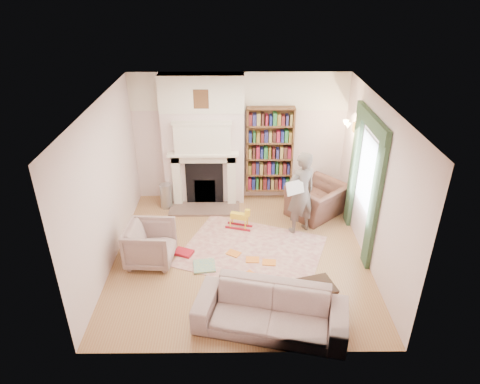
{
  "coord_description": "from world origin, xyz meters",
  "views": [
    {
      "loc": [
        -0.06,
        -6.37,
        4.65
      ],
      "look_at": [
        0.0,
        0.25,
        1.15
      ],
      "focal_mm": 32.0,
      "sensor_mm": 36.0,
      "label": 1
    }
  ],
  "objects_px": {
    "armchair_left": "(150,244)",
    "sofa": "(271,311)",
    "paraffin_heater": "(166,196)",
    "coffee_table": "(310,298)",
    "armchair_reading": "(317,200)",
    "man_reading": "(301,193)",
    "bookcase": "(270,150)",
    "rocking_horse": "(239,218)"
  },
  "relations": [
    {
      "from": "armchair_left",
      "to": "rocking_horse",
      "type": "height_order",
      "value": "armchair_left"
    },
    {
      "from": "man_reading",
      "to": "paraffin_heater",
      "type": "relative_size",
      "value": 3.05
    },
    {
      "from": "armchair_reading",
      "to": "armchair_left",
      "type": "xyz_separation_m",
      "value": [
        -3.18,
        -1.58,
        0.02
      ]
    },
    {
      "from": "paraffin_heater",
      "to": "rocking_horse",
      "type": "relative_size",
      "value": 1.07
    },
    {
      "from": "bookcase",
      "to": "paraffin_heater",
      "type": "height_order",
      "value": "bookcase"
    },
    {
      "from": "armchair_left",
      "to": "coffee_table",
      "type": "height_order",
      "value": "armchair_left"
    },
    {
      "from": "bookcase",
      "to": "coffee_table",
      "type": "height_order",
      "value": "bookcase"
    },
    {
      "from": "coffee_table",
      "to": "paraffin_heater",
      "type": "xyz_separation_m",
      "value": [
        -2.63,
        3.15,
        0.05
      ]
    },
    {
      "from": "paraffin_heater",
      "to": "coffee_table",
      "type": "bearing_deg",
      "value": -50.2
    },
    {
      "from": "bookcase",
      "to": "sofa",
      "type": "height_order",
      "value": "bookcase"
    },
    {
      "from": "coffee_table",
      "to": "rocking_horse",
      "type": "bearing_deg",
      "value": 98.61
    },
    {
      "from": "coffee_table",
      "to": "rocking_horse",
      "type": "xyz_separation_m",
      "value": [
        -1.06,
        2.3,
        0.0
      ]
    },
    {
      "from": "armchair_left",
      "to": "sofa",
      "type": "bearing_deg",
      "value": -125.04
    },
    {
      "from": "armchair_reading",
      "to": "rocking_horse",
      "type": "height_order",
      "value": "armchair_reading"
    },
    {
      "from": "armchair_left",
      "to": "sofa",
      "type": "height_order",
      "value": "armchair_left"
    },
    {
      "from": "armchair_reading",
      "to": "sofa",
      "type": "xyz_separation_m",
      "value": [
        -1.2,
        -3.17,
        -0.03
      ]
    },
    {
      "from": "armchair_reading",
      "to": "paraffin_heater",
      "type": "relative_size",
      "value": 1.95
    },
    {
      "from": "armchair_left",
      "to": "rocking_horse",
      "type": "bearing_deg",
      "value": -51.5
    },
    {
      "from": "bookcase",
      "to": "man_reading",
      "type": "distance_m",
      "value": 1.47
    },
    {
      "from": "armchair_left",
      "to": "rocking_horse",
      "type": "xyz_separation_m",
      "value": [
        1.55,
        1.08,
        -0.14
      ]
    },
    {
      "from": "armchair_reading",
      "to": "armchair_left",
      "type": "height_order",
      "value": "armchair_left"
    },
    {
      "from": "sofa",
      "to": "rocking_horse",
      "type": "relative_size",
      "value": 4.17
    },
    {
      "from": "coffee_table",
      "to": "rocking_horse",
      "type": "height_order",
      "value": "rocking_horse"
    },
    {
      "from": "armchair_reading",
      "to": "rocking_horse",
      "type": "xyz_separation_m",
      "value": [
        -1.63,
        -0.5,
        -0.12
      ]
    },
    {
      "from": "sofa",
      "to": "coffee_table",
      "type": "relative_size",
      "value": 3.08
    },
    {
      "from": "man_reading",
      "to": "coffee_table",
      "type": "xyz_separation_m",
      "value": [
        -0.12,
        -2.21,
        -0.61
      ]
    },
    {
      "from": "sofa",
      "to": "man_reading",
      "type": "bearing_deg",
      "value": 86.69
    },
    {
      "from": "armchair_reading",
      "to": "coffee_table",
      "type": "distance_m",
      "value": 2.87
    },
    {
      "from": "coffee_table",
      "to": "armchair_reading",
      "type": "bearing_deg",
      "value": 62.41
    },
    {
      "from": "sofa",
      "to": "rocking_horse",
      "type": "height_order",
      "value": "sofa"
    },
    {
      "from": "man_reading",
      "to": "coffee_table",
      "type": "relative_size",
      "value": 2.39
    },
    {
      "from": "sofa",
      "to": "armchair_reading",
      "type": "bearing_deg",
      "value": 82.2
    },
    {
      "from": "armchair_reading",
      "to": "coffee_table",
      "type": "xyz_separation_m",
      "value": [
        -0.57,
        -2.81,
        -0.12
      ]
    },
    {
      "from": "paraffin_heater",
      "to": "sofa",
      "type": "bearing_deg",
      "value": -60.38
    },
    {
      "from": "man_reading",
      "to": "rocking_horse",
      "type": "relative_size",
      "value": 3.25
    },
    {
      "from": "rocking_horse",
      "to": "man_reading",
      "type": "bearing_deg",
      "value": 12.02
    },
    {
      "from": "armchair_left",
      "to": "man_reading",
      "type": "xyz_separation_m",
      "value": [
        2.73,
        0.98,
        0.47
      ]
    },
    {
      "from": "paraffin_heater",
      "to": "bookcase",
      "type": "bearing_deg",
      "value": 9.92
    },
    {
      "from": "paraffin_heater",
      "to": "rocking_horse",
      "type": "distance_m",
      "value": 1.78
    },
    {
      "from": "rocking_horse",
      "to": "coffee_table",
      "type": "bearing_deg",
      "value": -48.59
    },
    {
      "from": "man_reading",
      "to": "bookcase",
      "type": "bearing_deg",
      "value": -96.58
    },
    {
      "from": "armchair_reading",
      "to": "armchair_left",
      "type": "bearing_deg",
      "value": -15.36
    }
  ]
}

